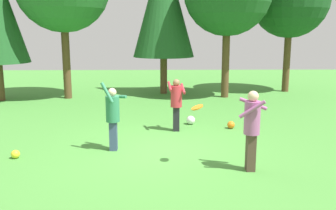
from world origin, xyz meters
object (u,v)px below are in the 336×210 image
(person_thrower, at_px, (113,114))
(person_bystander, at_px, (176,101))
(tree_center, at_px, (164,1))
(ball_white, at_px, (191,120))
(frisbee, at_px, (197,107))
(ball_yellow, at_px, (15,154))
(ball_orange, at_px, (231,125))
(person_catcher, at_px, (252,124))

(person_thrower, relative_size, person_bystander, 1.11)
(person_thrower, relative_size, tree_center, 0.25)
(person_bystander, relative_size, ball_white, 5.69)
(frisbee, height_order, tree_center, tree_center)
(person_bystander, xyz_separation_m, ball_yellow, (-3.93, -2.43, -0.83))
(person_bystander, xyz_separation_m, ball_orange, (1.71, 0.22, -0.82))
(frisbee, relative_size, ball_white, 1.13)
(ball_orange, bearing_deg, person_catcher, -94.03)
(person_thrower, xyz_separation_m, person_catcher, (3.13, -1.49, 0.10))
(person_thrower, height_order, tree_center, tree_center)
(person_thrower, xyz_separation_m, ball_yellow, (-2.26, -0.59, -0.84))
(ball_orange, bearing_deg, tree_center, 106.66)
(person_catcher, xyz_separation_m, frisbee, (-1.14, 0.33, 0.30))
(frisbee, bearing_deg, person_catcher, -16.30)
(person_catcher, distance_m, frisbee, 1.22)
(person_bystander, height_order, frisbee, person_bystander)
(frisbee, height_order, ball_white, frisbee)
(person_bystander, distance_m, frisbee, 3.04)
(person_bystander, distance_m, ball_white, 1.22)
(frisbee, distance_m, ball_orange, 3.71)
(person_thrower, distance_m, ball_yellow, 2.48)
(person_thrower, bearing_deg, tree_center, 111.36)
(person_catcher, xyz_separation_m, ball_orange, (0.25, 3.55, -0.93))
(ball_white, bearing_deg, ball_orange, -25.04)
(ball_yellow, height_order, tree_center, tree_center)
(person_catcher, bearing_deg, person_thrower, -9.16)
(person_thrower, height_order, ball_white, person_thrower)
(person_bystander, distance_m, ball_yellow, 4.70)
(person_bystander, bearing_deg, frisbee, -0.00)
(person_thrower, xyz_separation_m, ball_orange, (3.38, 2.06, -0.83))
(ball_yellow, relative_size, ball_white, 0.74)
(frisbee, bearing_deg, person_bystander, 96.19)
(person_thrower, bearing_deg, person_catcher, 4.68)
(ball_orange, bearing_deg, ball_yellow, -154.85)
(tree_center, bearing_deg, ball_orange, -73.34)
(person_thrower, distance_m, person_catcher, 3.47)
(person_thrower, height_order, frisbee, person_thrower)
(tree_center, bearing_deg, frisbee, -86.36)
(person_catcher, height_order, ball_yellow, person_catcher)
(person_thrower, distance_m, tree_center, 9.54)
(frisbee, xyz_separation_m, ball_white, (0.18, 3.78, -1.20))
(person_bystander, bearing_deg, tree_center, 176.35)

